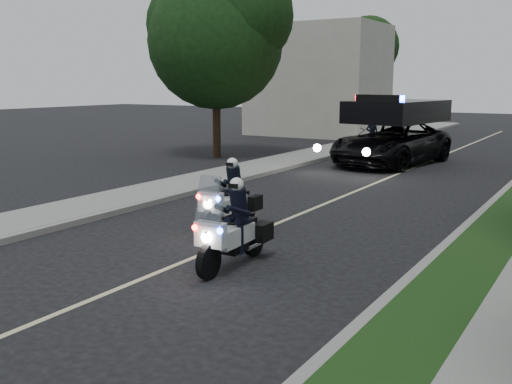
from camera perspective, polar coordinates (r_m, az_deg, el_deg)
ground at (r=12.12m, az=-4.61°, el=-5.78°), size 120.00×120.00×0.00m
curb_right at (r=19.86m, az=22.95°, el=0.08°), size 0.20×60.00×0.15m
curb_left at (r=22.52m, az=1.91°, el=2.08°), size 0.20×60.00×0.15m
sidewalk_left at (r=23.08m, az=-0.47°, el=2.30°), size 2.00×60.00×0.16m
building_far at (r=39.20m, az=6.05°, el=10.67°), size 8.00×6.00×7.00m
lane_marking at (r=20.85m, az=11.76°, el=0.97°), size 0.12×50.00×0.01m
police_moto_left at (r=13.86m, az=-2.56°, el=-3.66°), size 0.77×2.01×1.69m
police_moto_right at (r=11.18m, az=-2.20°, el=-7.17°), size 0.78×2.00×1.68m
police_suv at (r=25.41m, az=12.87°, el=2.62°), size 3.83×6.77×3.12m
bicycle at (r=27.79m, az=11.09°, el=3.35°), size 0.67×1.65×0.85m
cyclist at (r=27.79m, az=11.09°, el=3.35°), size 0.60×0.41×1.63m
tree_left_near at (r=27.30m, az=-3.78°, el=3.40°), size 6.79×6.79×10.11m
tree_left_far at (r=43.74m, az=9.02°, el=5.99°), size 6.30×6.30×9.47m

